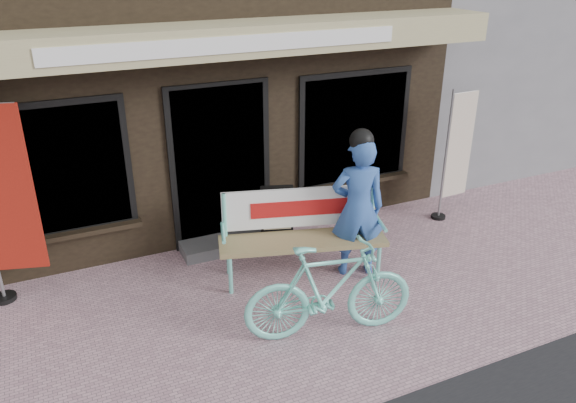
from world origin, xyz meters
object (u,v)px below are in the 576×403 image
nobori_cream (456,152)px  person (358,205)px  nobori_red (5,202)px  bench (301,227)px  menu_stand (277,216)px  bicycle (329,290)px

nobori_cream → person: bearing=-161.9°
nobori_red → nobori_cream: (5.87, -0.25, -0.22)m
nobori_red → bench: bearing=1.3°
bench → person: (0.62, -0.25, 0.28)m
nobori_red → person: bearing=0.0°
person → nobori_cream: bearing=39.6°
nobori_red → menu_stand: size_ratio=2.74×
person → nobori_red: nobori_red is taller
person → bicycle: (-0.88, -0.96, -0.38)m
person → nobori_cream: size_ratio=0.95×
person → bicycle: size_ratio=1.05×
person → bicycle: bearing=-113.9°
bench → person: bearing=-6.2°
nobori_red → menu_stand: 3.24m
bicycle → nobori_red: nobori_red is taller
person → nobori_cream: nobori_cream is taller
nobori_cream → menu_stand: (-2.73, 0.22, -0.56)m
bench → nobori_cream: (2.74, 0.55, 0.37)m
nobori_cream → bench: bearing=-171.3°
person → bicycle: person is taller
bench → menu_stand: (0.01, 0.77, -0.19)m
bicycle → menu_stand: bearing=4.3°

